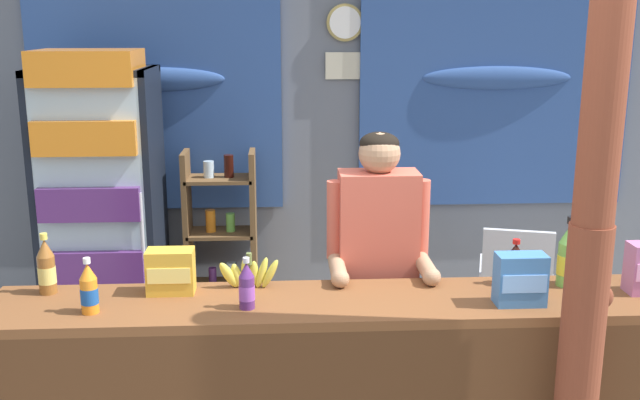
# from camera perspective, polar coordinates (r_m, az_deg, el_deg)

# --- Properties ---
(back_wall_curtained) EXTENTS (5.43, 0.22, 2.78)m
(back_wall_curtained) POSITION_cam_1_polar(r_m,az_deg,el_deg) (5.13, 0.33, 6.81)
(back_wall_curtained) COLOR slate
(back_wall_curtained) RESTS_ON ground
(stall_counter) EXTENTS (2.84, 0.47, 0.96)m
(stall_counter) POSITION_cam_1_polar(r_m,az_deg,el_deg) (3.10, 1.38, -15.09)
(stall_counter) COLOR brown
(stall_counter) RESTS_ON ground
(timber_post) EXTENTS (0.18, 0.16, 2.74)m
(timber_post) POSITION_cam_1_polar(r_m,az_deg,el_deg) (2.78, 20.36, -2.95)
(timber_post) COLOR brown
(timber_post) RESTS_ON ground
(drink_fridge) EXTENTS (0.71, 0.64, 1.91)m
(drink_fridge) POSITION_cam_1_polar(r_m,az_deg,el_deg) (4.71, -16.75, 0.56)
(drink_fridge) COLOR black
(drink_fridge) RESTS_ON ground
(bottle_shelf_rack) EXTENTS (0.48, 0.28, 1.24)m
(bottle_shelf_rack) POSITION_cam_1_polar(r_m,az_deg,el_deg) (4.98, -7.71, -2.94)
(bottle_shelf_rack) COLOR brown
(bottle_shelf_rack) RESTS_ON ground
(plastic_lawn_chair) EXTENTS (0.55, 0.55, 0.86)m
(plastic_lawn_chair) POSITION_cam_1_polar(r_m,az_deg,el_deg) (4.74, 14.95, -6.16)
(plastic_lawn_chair) COLOR silver
(plastic_lawn_chair) RESTS_ON ground
(shopkeeper) EXTENTS (0.47, 0.42, 1.59)m
(shopkeeper) POSITION_cam_1_polar(r_m,az_deg,el_deg) (3.42, 4.51, -4.63)
(shopkeeper) COLOR #28282D
(shopkeeper) RESTS_ON ground
(soda_bottle_lime_soda) EXTENTS (0.10, 0.10, 0.31)m
(soda_bottle_lime_soda) POSITION_cam_1_polar(r_m,az_deg,el_deg) (3.31, 18.83, -4.19)
(soda_bottle_lime_soda) COLOR #75C64C
(soda_bottle_lime_soda) RESTS_ON stall_counter
(soda_bottle_iced_tea) EXTENTS (0.07, 0.07, 0.26)m
(soda_bottle_iced_tea) POSITION_cam_1_polar(r_m,az_deg,el_deg) (3.26, -20.54, -4.98)
(soda_bottle_iced_tea) COLOR brown
(soda_bottle_iced_tea) RESTS_ON stall_counter
(soda_bottle_grape_soda) EXTENTS (0.06, 0.06, 0.21)m
(soda_bottle_grape_soda) POSITION_cam_1_polar(r_m,az_deg,el_deg) (2.92, -5.73, -6.75)
(soda_bottle_grape_soda) COLOR #56286B
(soda_bottle_grape_soda) RESTS_ON stall_counter
(soda_bottle_cola) EXTENTS (0.08, 0.08, 0.20)m
(soda_bottle_cola) POSITION_cam_1_polar(r_m,az_deg,el_deg) (3.27, 14.95, -4.94)
(soda_bottle_cola) COLOR black
(soda_bottle_cola) RESTS_ON stall_counter
(soda_bottle_orange_soda) EXTENTS (0.07, 0.07, 0.22)m
(soda_bottle_orange_soda) POSITION_cam_1_polar(r_m,az_deg,el_deg) (3.00, -17.56, -6.67)
(soda_bottle_orange_soda) COLOR orange
(soda_bottle_orange_soda) RESTS_ON stall_counter
(snack_box_choco_powder) EXTENTS (0.20, 0.12, 0.19)m
(snack_box_choco_powder) POSITION_cam_1_polar(r_m,az_deg,el_deg) (3.13, -11.56, -5.47)
(snack_box_choco_powder) COLOR gold
(snack_box_choco_powder) RESTS_ON stall_counter
(snack_box_biscuit) EXTENTS (0.20, 0.11, 0.21)m
(snack_box_biscuit) POSITION_cam_1_polar(r_m,az_deg,el_deg) (3.05, 15.34, -5.99)
(snack_box_biscuit) COLOR #3D75B7
(snack_box_biscuit) RESTS_ON stall_counter
(banana_bunch) EXTENTS (0.27, 0.05, 0.16)m
(banana_bunch) POSITION_cam_1_polar(r_m,az_deg,el_deg) (3.15, -5.54, -5.74)
(banana_bunch) COLOR #DBCC42
(banana_bunch) RESTS_ON stall_counter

